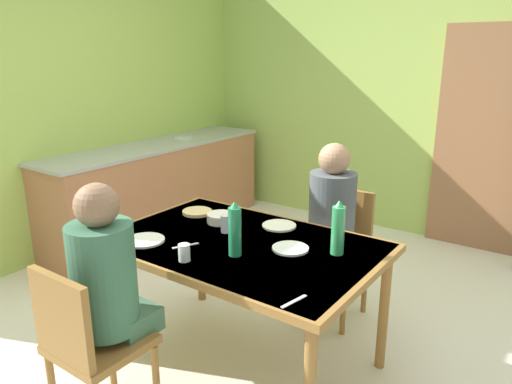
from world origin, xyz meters
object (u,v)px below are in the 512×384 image
object	(u,v)px
chair_near_diner	(87,342)
chair_far_diner	(338,245)
kitchen_counter	(159,188)
dining_table	(240,253)
water_bottle_green_near	(338,229)
person_near_diner	(106,275)
serving_bowl_center	(221,218)
water_bottle_green_far	(235,230)
person_far_diner	(331,211)

from	to	relation	value
chair_near_diner	chair_far_diner	xyz separation A→B (m)	(0.43, 1.70, 0.00)
kitchen_counter	dining_table	distance (m)	2.35
kitchen_counter	chair_near_diner	bearing A→B (deg)	-50.41
kitchen_counter	chair_near_diner	xyz separation A→B (m)	(1.74, -2.10, 0.05)
chair_far_diner	water_bottle_green_near	xyz separation A→B (m)	(0.31, -0.69, 0.40)
chair_far_diner	chair_near_diner	bearing A→B (deg)	75.94
chair_far_diner	person_near_diner	world-z (taller)	person_near_diner
chair_far_diner	serving_bowl_center	size ratio (longest dim) A/B	5.12
person_near_diner	water_bottle_green_far	distance (m)	0.65
chair_near_diner	chair_far_diner	bearing A→B (deg)	75.94
dining_table	chair_near_diner	bearing A→B (deg)	-105.37
chair_far_diner	water_bottle_green_far	world-z (taller)	water_bottle_green_far
person_near_diner	serving_bowl_center	distance (m)	0.90
water_bottle_green_far	dining_table	bearing A→B (deg)	118.74
chair_near_diner	serving_bowl_center	distance (m)	1.07
kitchen_counter	chair_far_diner	xyz separation A→B (m)	(2.17, -0.41, 0.05)
water_bottle_green_near	water_bottle_green_far	xyz separation A→B (m)	(-0.42, -0.32, 0.00)
chair_far_diner	water_bottle_green_far	size ratio (longest dim) A/B	2.99
water_bottle_green_far	kitchen_counter	bearing A→B (deg)	145.57
dining_table	water_bottle_green_far	distance (m)	0.27
serving_bowl_center	chair_near_diner	bearing A→B (deg)	-87.02
serving_bowl_center	kitchen_counter	bearing A→B (deg)	147.55
kitchen_counter	water_bottle_green_far	size ratio (longest dim) A/B	8.54
chair_near_diner	chair_far_diner	distance (m)	1.75
person_near_diner	water_bottle_green_far	size ratio (longest dim) A/B	2.65
person_far_diner	kitchen_counter	bearing A→B (deg)	-14.06
kitchen_counter	chair_far_diner	distance (m)	2.20
dining_table	water_bottle_green_near	world-z (taller)	water_bottle_green_near
water_bottle_green_near	water_bottle_green_far	size ratio (longest dim) A/B	1.00
chair_far_diner	water_bottle_green_near	size ratio (longest dim) A/B	3.01
chair_near_diner	water_bottle_green_far	size ratio (longest dim) A/B	2.99
chair_near_diner	water_bottle_green_far	bearing A→B (deg)	65.26
person_far_diner	serving_bowl_center	size ratio (longest dim) A/B	4.53
water_bottle_green_far	serving_bowl_center	bearing A→B (deg)	137.73
chair_far_diner	water_bottle_green_near	bearing A→B (deg)	114.47
dining_table	chair_far_diner	size ratio (longest dim) A/B	1.74
water_bottle_green_near	person_far_diner	bearing A→B (deg)	119.59
water_bottle_green_near	dining_table	bearing A→B (deg)	-162.11
chair_far_diner	person_far_diner	distance (m)	0.31
person_far_diner	water_bottle_green_near	bearing A→B (deg)	119.59
chair_far_diner	person_near_diner	xyz separation A→B (m)	(-0.43, -1.56, 0.28)
person_near_diner	serving_bowl_center	world-z (taller)	person_near_diner
water_bottle_green_near	serving_bowl_center	world-z (taller)	water_bottle_green_near
person_far_diner	water_bottle_green_near	size ratio (longest dim) A/B	2.66
chair_far_diner	serving_bowl_center	xyz separation A→B (m)	(-0.48, -0.67, 0.29)
water_bottle_green_near	water_bottle_green_far	world-z (taller)	water_bottle_green_far
kitchen_counter	serving_bowl_center	distance (m)	2.03
dining_table	chair_near_diner	size ratio (longest dim) A/B	1.74
kitchen_counter	serving_bowl_center	bearing A→B (deg)	-32.45
kitchen_counter	water_bottle_green_near	size ratio (longest dim) A/B	8.58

